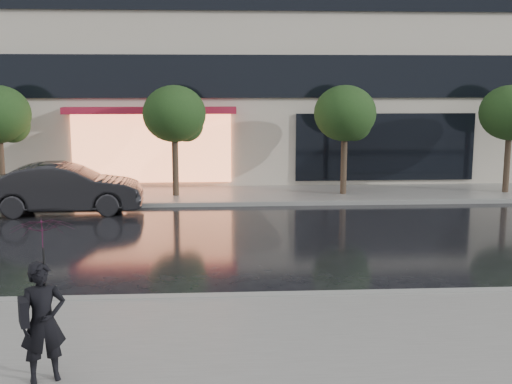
{
  "coord_description": "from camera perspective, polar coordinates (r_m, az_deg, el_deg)",
  "views": [
    {
      "loc": [
        -1.51,
        -12.54,
        4.06
      ],
      "look_at": [
        -0.57,
        3.01,
        1.4
      ],
      "focal_mm": 45.0,
      "sensor_mm": 36.0,
      "label": 1
    }
  ],
  "objects": [
    {
      "name": "ground",
      "position": [
        13.27,
        3.28,
        -8.15
      ],
      "size": [
        120.0,
        120.0,
        0.0
      ],
      "primitive_type": "plane",
      "color": "black",
      "rests_on": "ground"
    },
    {
      "name": "curb_near",
      "position": [
        12.31,
        3.83,
        -9.25
      ],
      "size": [
        60.0,
        0.25,
        0.14
      ],
      "primitive_type": "cube",
      "color": "gray",
      "rests_on": "ground"
    },
    {
      "name": "tree_mid_west",
      "position": [
        22.65,
        -7.12,
        6.73
      ],
      "size": [
        2.2,
        2.2,
        3.99
      ],
      "color": "#33261C",
      "rests_on": "ground"
    },
    {
      "name": "tree_far_west",
      "position": [
        23.79,
        -21.78,
        6.26
      ],
      "size": [
        2.2,
        2.2,
        3.99
      ],
      "color": "#33261C",
      "rests_on": "ground"
    },
    {
      "name": "sidewalk_far",
      "position": [
        23.19,
        0.33,
        -0.25
      ],
      "size": [
        60.0,
        3.5,
        0.12
      ],
      "primitive_type": "cube",
      "color": "slate",
      "rests_on": "ground"
    },
    {
      "name": "pedestrian_with_umbrella",
      "position": [
        8.92,
        -18.42,
        -7.43
      ],
      "size": [
        1.06,
        1.07,
        2.21
      ],
      "rotation": [
        0.0,
        0.0,
        0.39
      ],
      "color": "black",
      "rests_on": "sidewalk_near"
    },
    {
      "name": "sidewalk_near",
      "position": [
        10.23,
        5.47,
        -13.38
      ],
      "size": [
        60.0,
        4.5,
        0.12
      ],
      "primitive_type": "cube",
      "color": "slate",
      "rests_on": "ground"
    },
    {
      "name": "parked_car",
      "position": [
        20.99,
        -16.6,
        0.31
      ],
      "size": [
        4.87,
        1.97,
        1.57
      ],
      "primitive_type": "imported",
      "rotation": [
        0.0,
        0.0,
        1.64
      ],
      "color": "black",
      "rests_on": "ground"
    },
    {
      "name": "tree_mid_east",
      "position": [
        23.06,
        8.04,
        6.76
      ],
      "size": [
        2.2,
        2.2,
        3.99
      ],
      "color": "#33261C",
      "rests_on": "ground"
    },
    {
      "name": "tree_far_east",
      "position": [
        24.95,
        21.76,
        6.39
      ],
      "size": [
        2.2,
        2.2,
        3.99
      ],
      "color": "#33261C",
      "rests_on": "ground"
    },
    {
      "name": "curb_far",
      "position": [
        21.47,
        0.64,
        -1.03
      ],
      "size": [
        60.0,
        0.25,
        0.14
      ],
      "primitive_type": "cube",
      "color": "gray",
      "rests_on": "ground"
    }
  ]
}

